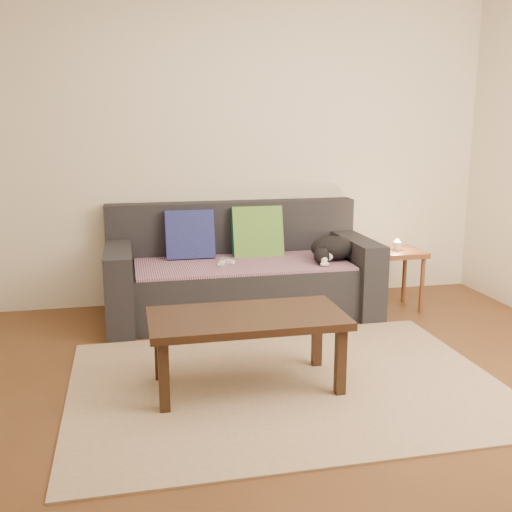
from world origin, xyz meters
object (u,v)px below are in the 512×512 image
Objects in this scene: wii_remote_b at (222,262)px; sofa at (240,276)px; wii_remote_a at (227,261)px; side_table at (396,260)px; cat at (332,249)px; coffee_table at (247,324)px.

sofa is at bearing -30.86° from wii_remote_b.
side_table is at bearing -120.31° from wii_remote_a.
side_table is (1.44, -0.05, -0.05)m from wii_remote_b.
wii_remote_b is (-0.88, 0.05, -0.08)m from cat.
cat reaches higher than coffee_table.
side_table is at bearing -7.22° from sofa.
coffee_table is (-1.51, -1.25, -0.02)m from side_table.
sofa is at bearing 172.78° from side_table.
wii_remote_b is at bearing 167.08° from cat.
sofa is at bearing 80.74° from coffee_table.
side_table reaches higher than wii_remote_a.
cat is 2.97× the size of wii_remote_b.
wii_remote_b is at bearing 178.21° from side_table.
coffee_table is at bearing -159.41° from wii_remote_b.
coffee_table is at bearing -140.38° from side_table.
side_table is (0.56, 0.00, -0.12)m from cat.
sofa is 0.20m from wii_remote_a.
wii_remote_b is 1.44m from side_table.
sofa reaches higher than coffee_table.
cat is at bearing -13.01° from sofa.
cat is at bearing -122.88° from wii_remote_a.
wii_remote_a is 1.40m from side_table.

